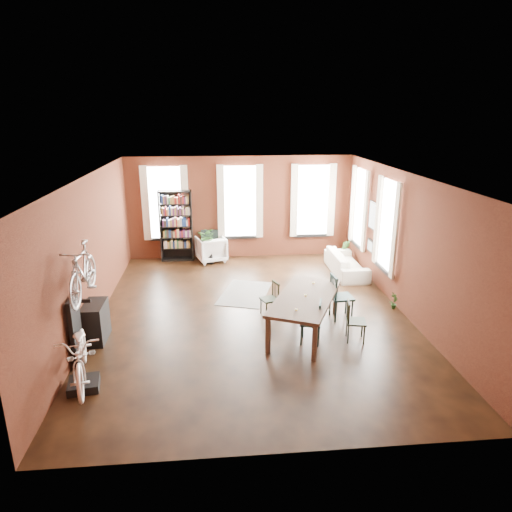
{
  "coord_description": "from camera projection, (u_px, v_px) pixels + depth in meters",
  "views": [
    {
      "loc": [
        -0.81,
        -9.59,
        4.49
      ],
      "look_at": [
        0.14,
        0.6,
        1.23
      ],
      "focal_mm": 32.0,
      "sensor_mm": 36.0,
      "label": 1
    }
  ],
  "objects": [
    {
      "name": "bicycle_floor",
      "position": [
        78.0,
        330.0,
        7.45
      ],
      "size": [
        0.85,
        1.1,
        1.87
      ],
      "primitive_type": "imported",
      "rotation": [
        0.0,
        0.0,
        0.23
      ],
      "color": "white",
      "rests_on": "bike_trainer"
    },
    {
      "name": "cream_sofa",
      "position": [
        347.0,
        260.0,
        13.14
      ],
      "size": [
        0.61,
        2.08,
        0.81
      ],
      "primitive_type": "imported",
      "rotation": [
        0.0,
        0.0,
        1.57
      ],
      "color": "beige",
      "rests_on": "ground"
    },
    {
      "name": "room",
      "position": [
        261.0,
        218.0,
        10.5
      ],
      "size": [
        9.0,
        9.04,
        3.22
      ],
      "color": "black",
      "rests_on": "ground"
    },
    {
      "name": "white_armchair",
      "position": [
        211.0,
        248.0,
        14.21
      ],
      "size": [
        1.03,
        0.99,
        0.86
      ],
      "primitive_type": "imported",
      "rotation": [
        0.0,
        0.0,
        3.44
      ],
      "color": "white",
      "rests_on": "ground"
    },
    {
      "name": "dining_chair_a",
      "position": [
        311.0,
        322.0,
        9.16
      ],
      "size": [
        0.51,
        0.51,
        0.9
      ],
      "primitive_type": "cube",
      "rotation": [
        0.0,
        0.0,
        -1.86
      ],
      "color": "#183636",
      "rests_on": "ground"
    },
    {
      "name": "console_table",
      "position": [
        96.0,
        322.0,
        9.27
      ],
      "size": [
        0.4,
        0.8,
        0.8
      ],
      "primitive_type": "cube",
      "color": "black",
      "rests_on": "ground"
    },
    {
      "name": "plant_small",
      "position": [
        393.0,
        306.0,
        10.84
      ],
      "size": [
        0.41,
        0.45,
        0.15
      ],
      "primitive_type": "imported",
      "rotation": [
        0.0,
        0.0,
        0.64
      ],
      "color": "#255020",
      "rests_on": "ground"
    },
    {
      "name": "bike_trainer",
      "position": [
        84.0,
        384.0,
        7.73
      ],
      "size": [
        0.57,
        0.57,
        0.15
      ],
      "primitive_type": "cube",
      "rotation": [
        0.0,
        0.0,
        0.17
      ],
      "color": "black",
      "rests_on": "ground"
    },
    {
      "name": "dining_chair_b",
      "position": [
        269.0,
        299.0,
        10.42
      ],
      "size": [
        0.46,
        0.46,
        0.79
      ],
      "primitive_type": "cube",
      "rotation": [
        0.0,
        0.0,
        -1.23
      ],
      "color": "black",
      "rests_on": "ground"
    },
    {
      "name": "plant_by_sofa",
      "position": [
        343.0,
        257.0,
        14.18
      ],
      "size": [
        0.47,
        0.76,
        0.32
      ],
      "primitive_type": "imported",
      "rotation": [
        0.0,
        0.0,
        -0.1
      ],
      "color": "#305B24",
      "rests_on": "ground"
    },
    {
      "name": "plant_on_stand",
      "position": [
        208.0,
        239.0,
        13.88
      ],
      "size": [
        0.75,
        0.78,
        0.49
      ],
      "primitive_type": "imported",
      "rotation": [
        0.0,
        0.0,
        -0.35
      ],
      "color": "#2F5F26",
      "rests_on": "plant_stand"
    },
    {
      "name": "dining_chair_d",
      "position": [
        342.0,
        297.0,
        10.23
      ],
      "size": [
        0.51,
        0.51,
        1.03
      ],
      "primitive_type": "cube",
      "rotation": [
        0.0,
        0.0,
        1.65
      ],
      "color": "#193637",
      "rests_on": "ground"
    },
    {
      "name": "bicycle_hung",
      "position": [
        80.0,
        254.0,
        7.9
      ],
      "size": [
        0.47,
        1.0,
        1.66
      ],
      "primitive_type": "imported",
      "color": "#A5A8AD",
      "rests_on": "bike_wall_rack"
    },
    {
      "name": "bike_wall_rack",
      "position": [
        76.0,
        331.0,
        8.33
      ],
      "size": [
        0.16,
        0.6,
        1.3
      ],
      "primitive_type": "cube",
      "color": "black",
      "rests_on": "ground"
    },
    {
      "name": "dining_table",
      "position": [
        305.0,
        314.0,
        9.61
      ],
      "size": [
        1.99,
        2.63,
        0.82
      ],
      "primitive_type": "cube",
      "rotation": [
        0.0,
        0.0,
        -0.43
      ],
      "color": "#4D3B2E",
      "rests_on": "ground"
    },
    {
      "name": "plant_stand",
      "position": [
        209.0,
        255.0,
        14.07
      ],
      "size": [
        0.33,
        0.33,
        0.52
      ],
      "primitive_type": "cube",
      "rotation": [
        0.0,
        0.0,
        -0.32
      ],
      "color": "black",
      "rests_on": "ground"
    },
    {
      "name": "bookshelf",
      "position": [
        176.0,
        226.0,
        14.11
      ],
      "size": [
        1.0,
        0.32,
        2.2
      ],
      "primitive_type": "cube",
      "color": "black",
      "rests_on": "ground"
    },
    {
      "name": "striped_rug",
      "position": [
        245.0,
        293.0,
        11.76
      ],
      "size": [
        1.59,
        2.03,
        0.01
      ],
      "primitive_type": "cube",
      "rotation": [
        0.0,
        0.0,
        -0.3
      ],
      "color": "black",
      "rests_on": "ground"
    },
    {
      "name": "dining_chair_c",
      "position": [
        356.0,
        321.0,
        9.25
      ],
      "size": [
        0.45,
        0.45,
        0.84
      ],
      "primitive_type": "cube",
      "rotation": [
        0.0,
        0.0,
        1.39
      ],
      "color": "black",
      "rests_on": "ground"
    }
  ]
}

